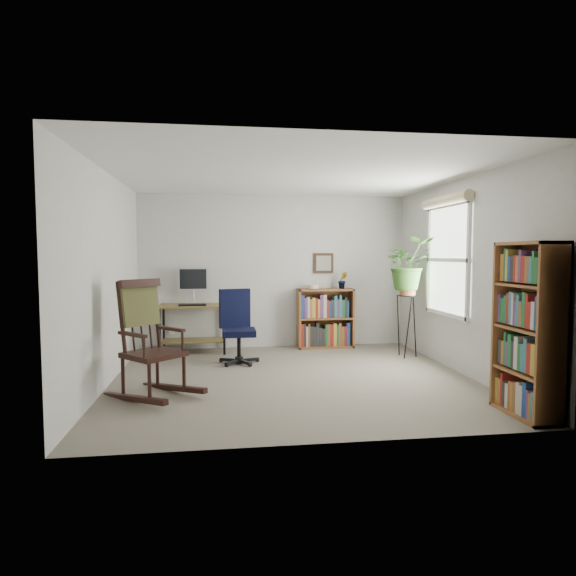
{
  "coord_description": "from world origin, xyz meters",
  "views": [
    {
      "loc": [
        -0.82,
        -5.58,
        1.47
      ],
      "look_at": [
        0.0,
        0.4,
        1.05
      ],
      "focal_mm": 30.0,
      "sensor_mm": 36.0,
      "label": 1
    }
  ],
  "objects": [
    {
      "name": "window",
      "position": [
        2.06,
        0.3,
        1.4
      ],
      "size": [
        0.12,
        1.2,
        1.5
      ],
      "primitive_type": null,
      "color": "white",
      "rests_on": "wall_right"
    },
    {
      "name": "wall_right",
      "position": [
        2.1,
        0.0,
        1.2
      ],
      "size": [
        0.0,
        4.0,
        2.4
      ],
      "primitive_type": "cube",
      "color": "silver",
      "rests_on": "ground"
    },
    {
      "name": "framed_picture",
      "position": [
        0.79,
        1.97,
        1.33
      ],
      "size": [
        0.32,
        0.04,
        0.32
      ],
      "primitive_type": null,
      "color": "black",
      "rests_on": "wall_back"
    },
    {
      "name": "wall_left",
      "position": [
        -2.1,
        0.0,
        1.2
      ],
      "size": [
        0.0,
        4.0,
        2.4
      ],
      "primitive_type": "cube",
      "color": "silver",
      "rests_on": "ground"
    },
    {
      "name": "rocking_chair",
      "position": [
        -1.52,
        -0.55,
        0.62
      ],
      "size": [
        1.2,
        1.21,
        1.23
      ],
      "primitive_type": null,
      "rotation": [
        0.0,
        0.0,
        0.77
      ],
      "color": "black",
      "rests_on": "floor"
    },
    {
      "name": "monitor",
      "position": [
        -1.26,
        1.84,
        1.0
      ],
      "size": [
        0.46,
        0.16,
        0.56
      ],
      "primitive_type": null,
      "color": "silver",
      "rests_on": "desk"
    },
    {
      "name": "floor",
      "position": [
        0.0,
        0.0,
        0.0
      ],
      "size": [
        4.2,
        4.0,
        0.0
      ],
      "primitive_type": "cube",
      "color": "slate",
      "rests_on": "ground"
    },
    {
      "name": "ceiling",
      "position": [
        0.0,
        0.0,
        2.4
      ],
      "size": [
        4.2,
        4.0,
        0.0
      ],
      "primitive_type": "cube",
      "color": "silver",
      "rests_on": "ground"
    },
    {
      "name": "plant_stand",
      "position": [
        1.8,
        0.96,
        0.52
      ],
      "size": [
        0.35,
        0.35,
        1.04
      ],
      "primitive_type": null,
      "rotation": [
        0.0,
        0.0,
        -0.26
      ],
      "color": "black",
      "rests_on": "floor"
    },
    {
      "name": "wall_front",
      "position": [
        0.0,
        -2.0,
        1.2
      ],
      "size": [
        4.2,
        0.0,
        2.4
      ],
      "primitive_type": "cube",
      "color": "silver",
      "rests_on": "ground"
    },
    {
      "name": "potted_plant_small",
      "position": [
        1.07,
        1.83,
        0.98
      ],
      "size": [
        0.13,
        0.24,
        0.11
      ],
      "primitive_type": "imported",
      "color": "#376D26",
      "rests_on": "low_bookshelf"
    },
    {
      "name": "wall_back",
      "position": [
        0.0,
        2.0,
        1.2
      ],
      "size": [
        4.2,
        0.0,
        2.4
      ],
      "primitive_type": "cube",
      "color": "silver",
      "rests_on": "ground"
    },
    {
      "name": "desk",
      "position": [
        -1.26,
        1.7,
        0.36
      ],
      "size": [
        1.0,
        0.55,
        0.72
      ],
      "primitive_type": null,
      "color": "olive",
      "rests_on": "floor"
    },
    {
      "name": "office_chair",
      "position": [
        -0.6,
        0.87,
        0.51
      ],
      "size": [
        0.67,
        0.67,
        1.02
      ],
      "primitive_type": null,
      "rotation": [
        0.0,
        0.0,
        0.24
      ],
      "color": "black",
      "rests_on": "floor"
    },
    {
      "name": "spider_plant",
      "position": [
        1.8,
        0.96,
        1.7
      ],
      "size": [
        1.69,
        1.88,
        1.47
      ],
      "primitive_type": "imported",
      "color": "#376D26",
      "rests_on": "plant_stand"
    },
    {
      "name": "tall_bookshelf",
      "position": [
        1.92,
        -1.6,
        0.79
      ],
      "size": [
        0.3,
        0.69,
        1.59
      ],
      "primitive_type": null,
      "color": "brown",
      "rests_on": "floor"
    },
    {
      "name": "low_bookshelf",
      "position": [
        0.79,
        1.82,
        0.47
      ],
      "size": [
        0.88,
        0.29,
        0.93
      ],
      "primitive_type": null,
      "color": "brown",
      "rests_on": "floor"
    },
    {
      "name": "keyboard",
      "position": [
        -1.26,
        1.58,
        0.73
      ],
      "size": [
        0.4,
        0.15,
        0.02
      ],
      "primitive_type": "cube",
      "color": "black",
      "rests_on": "desk"
    }
  ]
}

